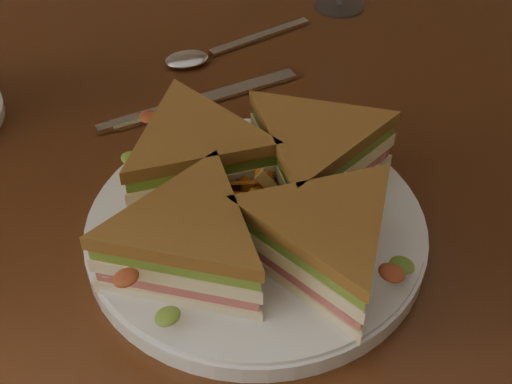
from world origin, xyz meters
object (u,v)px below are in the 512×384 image
plate (256,230)px  knife (193,103)px  table (169,243)px  spoon (205,54)px  sandwich_wedges (256,197)px

plate → knife: bearing=90.5°
table → spoon: bearing=62.0°
knife → plate: bearing=-98.4°
spoon → knife: (-0.03, -0.08, -0.00)m
table → spoon: (0.09, 0.17, 0.10)m
sandwich_wedges → knife: bearing=90.5°
sandwich_wedges → knife: 0.20m
knife → table: bearing=-131.3°
plate → knife: 0.19m
table → plate: plate is taller
knife → sandwich_wedges: bearing=-98.4°
spoon → sandwich_wedges: bearing=-111.8°
spoon → table: bearing=-133.0°
spoon → knife: size_ratio=0.84×
table → spoon: 0.21m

